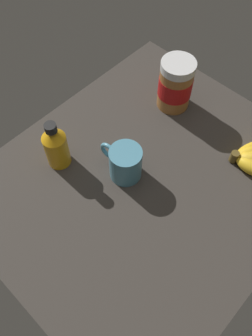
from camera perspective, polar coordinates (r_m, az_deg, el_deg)
name	(u,v)px	position (r cm, az deg, el deg)	size (l,w,h in cm)	color
ground_plane	(146,182)	(84.31, 3.32, -2.30)	(75.81, 64.82, 3.66)	#38332D
peanut_butter_jar	(175,85)	(92.65, 8.08, 13.33)	(8.76, 8.76, 14.16)	#9E602D
honey_bottle	(56,146)	(81.82, -11.41, 3.56)	(5.58, 5.58, 13.65)	orange
coffee_mug	(125,163)	(79.62, -0.20, 0.84)	(7.55, 11.19, 8.74)	teal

